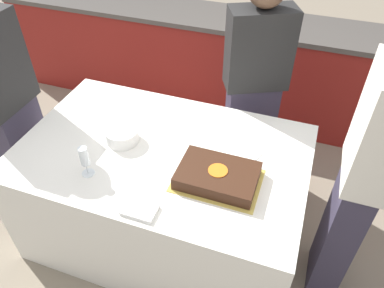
{
  "coord_description": "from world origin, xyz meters",
  "views": [
    {
      "loc": [
        0.7,
        -1.44,
        2.21
      ],
      "look_at": [
        0.19,
        0.0,
        0.87
      ],
      "focal_mm": 35.0,
      "sensor_mm": 36.0,
      "label": 1
    }
  ],
  "objects_px": {
    "cake": "(218,176)",
    "person_seated_left": "(7,102)",
    "plate_stack": "(122,135)",
    "person_seated_right": "(361,180)",
    "person_cutting_cake": "(254,86)",
    "wine_glass": "(84,158)"
  },
  "relations": [
    {
      "from": "cake",
      "to": "person_seated_left",
      "type": "height_order",
      "value": "person_seated_left"
    },
    {
      "from": "plate_stack",
      "to": "person_seated_right",
      "type": "relative_size",
      "value": 0.11
    },
    {
      "from": "cake",
      "to": "plate_stack",
      "type": "height_order",
      "value": "plate_stack"
    },
    {
      "from": "plate_stack",
      "to": "wine_glass",
      "type": "bearing_deg",
      "value": -99.09
    },
    {
      "from": "plate_stack",
      "to": "person_cutting_cake",
      "type": "xyz_separation_m",
      "value": [
        0.62,
        0.75,
        0.02
      ]
    },
    {
      "from": "person_cutting_cake",
      "to": "cake",
      "type": "bearing_deg",
      "value": 63.69
    },
    {
      "from": "cake",
      "to": "plate_stack",
      "type": "relative_size",
      "value": 2.32
    },
    {
      "from": "cake",
      "to": "person_cutting_cake",
      "type": "relative_size",
      "value": 0.28
    },
    {
      "from": "wine_glass",
      "to": "person_seated_right",
      "type": "distance_m",
      "value": 1.38
    },
    {
      "from": "plate_stack",
      "to": "wine_glass",
      "type": "relative_size",
      "value": 1.07
    },
    {
      "from": "person_cutting_cake",
      "to": "person_seated_left",
      "type": "distance_m",
      "value": 1.61
    },
    {
      "from": "cake",
      "to": "person_seated_left",
      "type": "bearing_deg",
      "value": 174.98
    },
    {
      "from": "person_cutting_cake",
      "to": "person_seated_right",
      "type": "distance_m",
      "value": 1.01
    },
    {
      "from": "plate_stack",
      "to": "person_cutting_cake",
      "type": "distance_m",
      "value": 0.97
    },
    {
      "from": "cake",
      "to": "person_seated_right",
      "type": "relative_size",
      "value": 0.26
    },
    {
      "from": "person_seated_right",
      "to": "cake",
      "type": "bearing_deg",
      "value": -79.6
    },
    {
      "from": "cake",
      "to": "person_seated_left",
      "type": "relative_size",
      "value": 0.27
    },
    {
      "from": "plate_stack",
      "to": "person_seated_left",
      "type": "distance_m",
      "value": 0.8
    },
    {
      "from": "cake",
      "to": "person_seated_left",
      "type": "distance_m",
      "value": 1.43
    },
    {
      "from": "person_seated_left",
      "to": "person_cutting_cake",
      "type": "bearing_deg",
      "value": -62.17
    },
    {
      "from": "plate_stack",
      "to": "cake",
      "type": "bearing_deg",
      "value": -11.68
    },
    {
      "from": "wine_glass",
      "to": "person_cutting_cake",
      "type": "relative_size",
      "value": 0.11
    }
  ]
}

